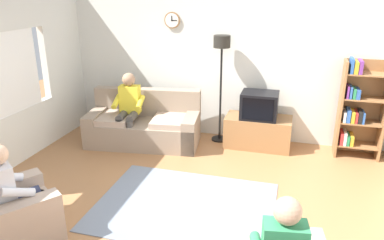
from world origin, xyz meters
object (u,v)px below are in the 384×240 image
tv_stand (258,132)px  person_in_left_armchair (12,187)px  tv (259,105)px  floor_lamp (221,60)px  person_on_couch (128,106)px  armchair_near_window (8,216)px  bookshelf (358,108)px  couch (144,126)px

tv_stand → person_in_left_armchair: person_in_left_armchair is taller
tv → floor_lamp: (-0.68, 0.12, 0.70)m
tv → person_on_couch: 2.20m
armchair_near_window → person_in_left_armchair: 0.33m
armchair_near_window → person_on_couch: size_ratio=0.95×
bookshelf → floor_lamp: floor_lamp is taller
armchair_near_window → person_in_left_armchair: person_in_left_armchair is taller
floor_lamp → person_in_left_armchair: (-1.57, -3.27, -0.85)m
couch → tv_stand: bearing=11.0°
armchair_near_window → person_in_left_armchair: bearing=54.6°
tv → person_on_couch: size_ratio=0.48×
person_in_left_armchair → person_on_couch: bearing=87.9°
armchair_near_window → bookshelf: bearing=40.9°
couch → tv: bearing=10.3°
bookshelf → person_in_left_armchair: (-3.78, -3.24, -0.19)m
tv → armchair_near_window: 3.99m
tv_stand → tv: (0.00, -0.02, 0.48)m
bookshelf → person_on_couch: bearing=-171.4°
couch → person_in_left_armchair: size_ratio=1.78×
person_on_couch → tv: bearing=12.1°
tv_stand → bookshelf: bookshelf is taller
person_on_couch → armchair_near_window: bearing=-93.1°
couch → person_in_left_armchair: bearing=-96.5°
armchair_near_window → person_in_left_armchair: size_ratio=1.05×
tv → floor_lamp: bearing=169.8°
couch → tv: tv is taller
floor_lamp → tv_stand: bearing=-8.2°
tv_stand → person_on_couch: person_on_couch is taller
tv_stand → person_in_left_armchair: 3.91m
floor_lamp → armchair_near_window: floor_lamp is taller
tv → person_in_left_armchair: bearing=-125.6°
couch → armchair_near_window: same height
tv_stand → tv: size_ratio=1.83×
floor_lamp → person_in_left_armchair: floor_lamp is taller
tv_stand → armchair_near_window: 3.98m
bookshelf → tv: bearing=-176.4°
armchair_near_window → person_in_left_armchair: (0.05, 0.07, 0.32)m
couch → bookshelf: (3.46, 0.45, 0.48)m
person_in_left_armchair → tv: bearing=54.4°
couch → tv_stand: 1.97m
couch → person_on_couch: bearing=-153.8°
tv_stand → armchair_near_window: (-2.30, -3.24, 0.03)m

